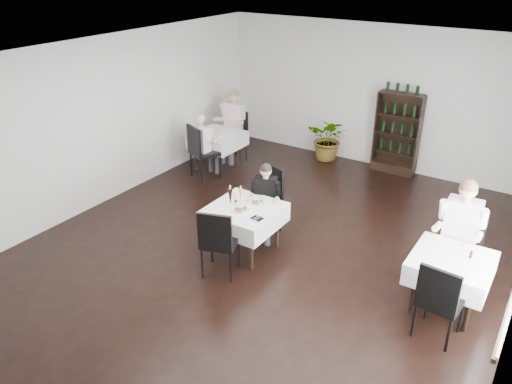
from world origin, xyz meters
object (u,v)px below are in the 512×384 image
wine_shelf (397,134)px  potted_tree (329,139)px  main_table (244,216)px  diner_main (265,196)px

wine_shelf → potted_tree: wine_shelf is taller
main_table → potted_tree: 4.24m
wine_shelf → main_table: 4.41m
potted_tree → main_table: bearing=-82.2°
potted_tree → diner_main: diner_main is taller
wine_shelf → main_table: bearing=-101.8°
wine_shelf → potted_tree: (-1.47, -0.11, -0.35)m
wine_shelf → diner_main: size_ratio=1.36×
main_table → potted_tree: (-0.57, 4.20, -0.13)m
wine_shelf → potted_tree: bearing=-175.6°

